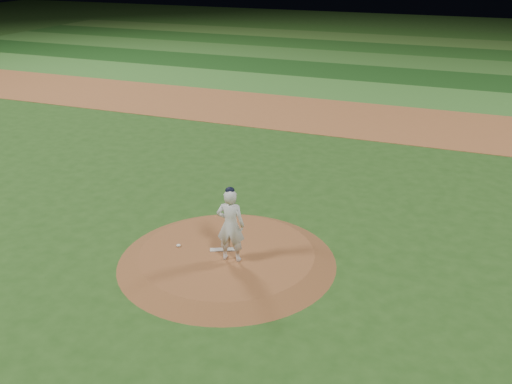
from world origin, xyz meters
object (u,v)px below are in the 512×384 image
at_px(rosin_bag, 178,245).
at_px(pitching_rubber, 222,250).
at_px(pitchers_mound, 227,257).
at_px(pitcher_on_mound, 231,225).

bearing_deg(rosin_bag, pitching_rubber, 11.54).
bearing_deg(pitching_rubber, pitchers_mound, -44.19).
relative_size(pitchers_mound, rosin_bag, 50.12).
bearing_deg(pitchers_mound, pitching_rubber, 160.45).
distance_m(pitchers_mound, pitcher_on_mound, 1.13).
height_order(pitching_rubber, rosin_bag, rosin_bag).
xyz_separation_m(pitchers_mound, pitcher_on_mound, (0.24, -0.28, 1.07)).
bearing_deg(pitcher_on_mound, pitchers_mound, 130.33).
bearing_deg(rosin_bag, pitcher_on_mound, -4.05).
height_order(pitchers_mound, pitcher_on_mound, pitcher_on_mound).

